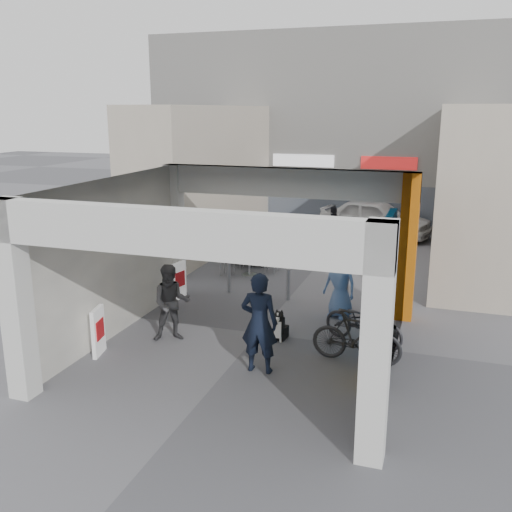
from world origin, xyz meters
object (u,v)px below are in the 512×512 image
(man_elderly, at_px, (340,283))
(bicycle_rear, at_px, (357,337))
(produce_stand, at_px, (248,254))
(border_collie, at_px, (280,327))
(cafe_set, at_px, (249,261))
(white_van, at_px, (375,218))
(man_with_dog, at_px, (259,323))
(man_back_turned, at_px, (171,303))
(bicycle_front, at_px, (364,323))
(man_crates, at_px, (334,230))

(man_elderly, distance_m, bicycle_rear, 2.60)
(produce_stand, height_order, border_collie, produce_stand)
(cafe_set, xyz_separation_m, white_van, (3.05, 6.32, 0.40))
(produce_stand, xyz_separation_m, bicycle_rear, (4.46, -6.29, 0.19))
(man_with_dog, bearing_deg, man_back_turned, -22.62)
(man_back_turned, distance_m, bicycle_rear, 3.98)
(cafe_set, xyz_separation_m, man_elderly, (3.37, -2.98, 0.51))
(border_collie, relative_size, white_van, 0.17)
(man_with_dog, bearing_deg, white_van, -94.63)
(border_collie, relative_size, man_elderly, 0.42)
(man_back_turned, distance_m, white_van, 12.22)
(cafe_set, bearing_deg, man_with_dog, -69.09)
(bicycle_front, height_order, bicycle_rear, bicycle_rear)
(cafe_set, relative_size, man_elderly, 0.92)
(border_collie, xyz_separation_m, man_crates, (-0.38, 7.96, 0.55))
(border_collie, height_order, man_crates, man_crates)
(cafe_set, bearing_deg, white_van, 64.23)
(border_collie, distance_m, man_elderly, 2.16)
(man_crates, bearing_deg, man_elderly, 78.90)
(white_van, bearing_deg, cafe_set, 165.95)
(man_with_dog, distance_m, man_back_turned, 2.43)
(man_back_turned, bearing_deg, man_crates, 50.14)
(man_crates, bearing_deg, white_van, -131.51)
(border_collie, xyz_separation_m, bicycle_rear, (1.76, -0.61, 0.25))
(man_crates, height_order, bicycle_front, man_crates)
(produce_stand, distance_m, man_with_dog, 7.80)
(man_elderly, relative_size, man_crates, 1.02)
(man_elderly, bearing_deg, man_back_turned, -119.56)
(man_with_dog, xyz_separation_m, bicycle_front, (1.70, 1.95, -0.50))
(border_collie, relative_size, man_back_turned, 0.42)
(bicycle_rear, bearing_deg, cafe_set, 40.87)
(cafe_set, distance_m, bicycle_rear, 6.85)
(man_crates, bearing_deg, produce_stand, 20.89)
(border_collie, bearing_deg, man_crates, 97.29)
(man_back_turned, bearing_deg, border_collie, -9.61)
(white_van, bearing_deg, border_collie, -171.65)
(cafe_set, height_order, border_collie, cafe_set)
(man_crates, height_order, white_van, man_crates)
(man_elderly, distance_m, white_van, 9.30)
(bicycle_front, bearing_deg, cafe_set, 62.73)
(white_van, bearing_deg, bicycle_rear, -162.93)
(cafe_set, distance_m, man_elderly, 4.52)
(bicycle_front, bearing_deg, bicycle_rear, -160.19)
(produce_stand, bearing_deg, bicycle_front, -50.38)
(man_elderly, xyz_separation_m, bicycle_front, (0.79, -1.49, -0.37))
(produce_stand, relative_size, man_with_dog, 0.68)
(man_elderly, height_order, man_crates, man_elderly)
(man_with_dog, bearing_deg, man_elderly, -106.82)
(man_with_dog, height_order, man_back_turned, man_with_dog)
(man_elderly, xyz_separation_m, man_crates, (-1.35, 6.11, -0.01))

